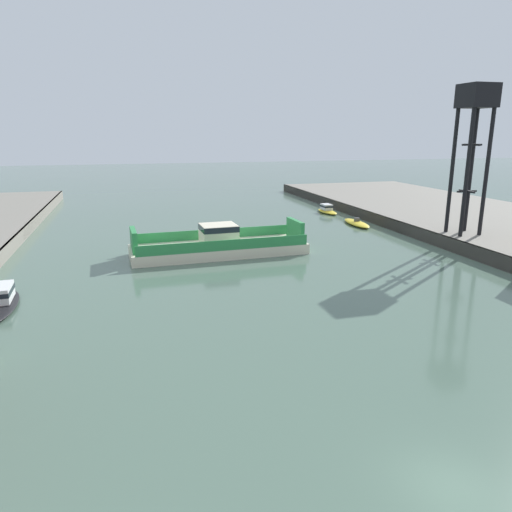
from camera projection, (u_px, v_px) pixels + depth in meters
The scene contains 5 objects.
ground_plane at pixel (452, 489), 17.66m from camera, with size 400.00×400.00×0.00m, color #4C6656.
chain_ferry at pixel (219, 245), 51.61m from camera, with size 19.17×6.87×3.30m.
moored_boat_mid_left at pixel (357, 223), 68.11m from camera, with size 2.48×7.35×1.06m.
moored_boat_far_right at pixel (327, 210), 78.39m from camera, with size 2.19×5.79×1.44m.
crane_tower at pixel (475, 118), 51.87m from camera, with size 3.31×3.31×16.50m.
Camera 1 is at (-10.99, -12.43, 12.89)m, focal length 33.23 mm.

